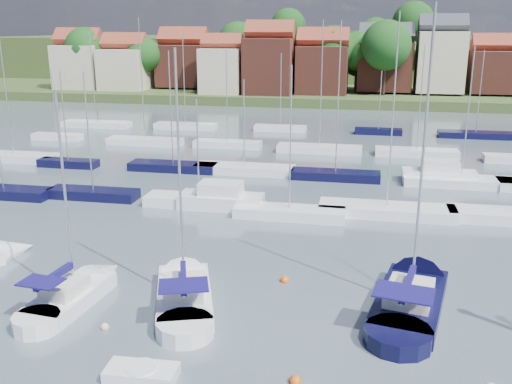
# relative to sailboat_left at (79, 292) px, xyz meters

# --- Properties ---
(ground) EXTENTS (260.00, 260.00, 0.00)m
(ground) POSITION_rel_sailboat_left_xyz_m (8.93, 37.54, -0.37)
(ground) COLOR #424E5A
(ground) RESTS_ON ground
(sailboat_left) EXTENTS (3.24, 9.24, 12.43)m
(sailboat_left) POSITION_rel_sailboat_left_xyz_m (0.00, 0.00, 0.00)
(sailboat_left) COLOR white
(sailboat_left) RESTS_ON ground
(sailboat_centre) EXTENTS (6.21, 11.21, 14.80)m
(sailboat_centre) POSITION_rel_sailboat_left_xyz_m (5.57, 1.66, -0.01)
(sailboat_centre) COLOR white
(sailboat_centre) RESTS_ON ground
(sailboat_navy) EXTENTS (5.63, 12.78, 17.11)m
(sailboat_navy) POSITION_rel_sailboat_left_xyz_m (18.34, 3.82, -0.02)
(sailboat_navy) COLOR black
(sailboat_navy) RESTS_ON ground
(tender) EXTENTS (3.16, 1.58, 0.67)m
(tender) POSITION_rel_sailboat_left_xyz_m (6.32, -6.49, -0.11)
(tender) COLOR white
(tender) RESTS_ON ground
(buoy_c) EXTENTS (0.43, 0.43, 0.43)m
(buoy_c) POSITION_rel_sailboat_left_xyz_m (2.90, -2.92, -0.37)
(buoy_c) COLOR beige
(buoy_c) RESTS_ON ground
(buoy_d) EXTENTS (0.53, 0.53, 0.53)m
(buoy_d) POSITION_rel_sailboat_left_xyz_m (12.86, -5.56, -0.37)
(buoy_d) COLOR #D85914
(buoy_d) RESTS_ON ground
(buoy_e) EXTENTS (0.55, 0.55, 0.55)m
(buoy_e) POSITION_rel_sailboat_left_xyz_m (10.95, 4.32, -0.37)
(buoy_e) COLOR #D85914
(buoy_e) RESTS_ON ground
(buoy_h) EXTENTS (0.51, 0.51, 0.51)m
(buoy_h) POSITION_rel_sailboat_left_xyz_m (6.41, -1.67, -0.37)
(buoy_h) COLOR #D85914
(buoy_h) RESTS_ON ground
(marina_field) EXTENTS (79.62, 41.41, 15.93)m
(marina_field) POSITION_rel_sailboat_left_xyz_m (10.83, 32.68, 0.06)
(marina_field) COLOR white
(marina_field) RESTS_ON ground
(far_shore_town) EXTENTS (212.46, 90.00, 22.27)m
(far_shore_town) POSITION_rel_sailboat_left_xyz_m (11.15, 130.20, 4.24)
(far_shore_town) COLOR #3A4E27
(far_shore_town) RESTS_ON ground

